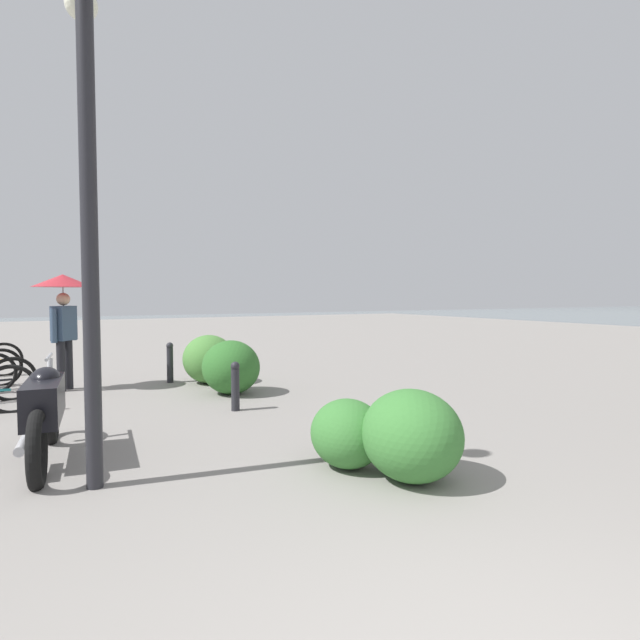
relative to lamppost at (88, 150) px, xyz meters
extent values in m
cylinder|color=#232328|center=(0.00, 0.00, -0.75)|extent=(0.14, 0.14, 4.27)
sphere|color=#EAEACC|center=(0.35, 0.00, 1.36)|extent=(0.28, 0.28, 0.28)
torus|color=black|center=(0.33, 0.44, -2.59)|extent=(0.73, 0.18, 0.72)
torus|color=black|center=(1.77, 0.32, -2.59)|extent=(0.73, 0.18, 0.72)
cube|color=black|center=(1.00, 0.38, -2.27)|extent=(1.12, 0.41, 0.40)
ellipsoid|color=black|center=(1.23, 0.36, -2.09)|extent=(0.46, 0.32, 0.24)
cylinder|color=silver|center=(1.71, 0.32, -2.26)|extent=(0.18, 0.07, 0.66)
cylinder|color=silver|center=(1.65, 0.33, -1.91)|extent=(0.60, 0.09, 0.04)
cylinder|color=silver|center=(0.61, 0.56, -2.59)|extent=(0.56, 0.14, 0.09)
torus|color=black|center=(3.59, 0.82, -2.56)|extent=(0.18, 0.72, 0.72)
torus|color=black|center=(4.61, 0.85, -2.56)|extent=(0.18, 0.72, 0.72)
torus|color=black|center=(6.17, 1.11, -2.56)|extent=(0.23, 0.71, 0.72)
torus|color=black|center=(7.51, 1.16, -2.56)|extent=(0.12, 0.72, 0.72)
cylinder|color=black|center=(5.20, 0.03, -2.44)|extent=(0.14, 0.14, 0.90)
cylinder|color=black|center=(5.04, 0.15, -2.44)|extent=(0.14, 0.14, 0.90)
cube|color=#384C66|center=(5.12, 0.09, -1.71)|extent=(0.46, 0.43, 0.60)
sphere|color=tan|center=(5.12, 0.09, -1.29)|extent=(0.22, 0.22, 0.22)
cylinder|color=#384C66|center=(5.32, -0.07, -1.74)|extent=(0.10, 0.10, 0.58)
cylinder|color=#384C66|center=(4.91, 0.25, -1.74)|extent=(0.10, 0.10, 0.58)
cone|color=#B22833|center=(5.12, 0.09, -0.97)|extent=(1.00, 1.00, 0.22)
cylinder|color=gray|center=(5.12, 0.09, -1.39)|extent=(0.02, 0.02, 0.80)
cylinder|color=#232328|center=(2.20, -2.03, -2.58)|extent=(0.12, 0.12, 0.61)
sphere|color=#232328|center=(2.20, -2.03, -2.24)|extent=(0.13, 0.13, 0.13)
cylinder|color=#232328|center=(5.03, -1.70, -2.55)|extent=(0.12, 0.12, 0.67)
sphere|color=#232328|center=(5.03, -1.70, -2.18)|extent=(0.13, 0.13, 0.13)
ellipsoid|color=#387533|center=(-0.61, -2.20, -2.56)|extent=(0.78, 0.70, 0.66)
ellipsoid|color=#2D6628|center=(3.42, -2.37, -2.43)|extent=(1.07, 0.96, 0.91)
ellipsoid|color=#387533|center=(-1.18, -2.52, -2.47)|extent=(0.97, 0.87, 0.83)
ellipsoid|color=#477F38|center=(4.63, -2.34, -2.43)|extent=(1.08, 0.97, 0.91)
camera|label=1|loc=(-4.70, 0.32, -1.22)|focal=28.19mm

